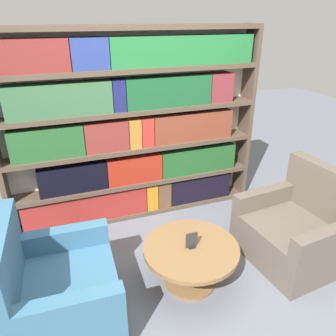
{
  "coord_description": "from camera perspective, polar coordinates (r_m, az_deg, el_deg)",
  "views": [
    {
      "loc": [
        -0.84,
        -1.86,
        2.19
      ],
      "look_at": [
        0.12,
        0.75,
        0.89
      ],
      "focal_mm": 35.0,
      "sensor_mm": 36.0,
      "label": 1
    }
  ],
  "objects": [
    {
      "name": "ground_plane",
      "position": [
        3.0,
        3.03,
        -21.92
      ],
      "size": [
        14.0,
        14.0,
        0.0
      ],
      "primitive_type": "plane",
      "color": "slate"
    },
    {
      "name": "table_sign",
      "position": [
        2.85,
        4.11,
        -12.59
      ],
      "size": [
        0.1,
        0.06,
        0.14
      ],
      "color": "black",
      "rests_on": "coffee_table"
    },
    {
      "name": "armchair_left",
      "position": [
        2.78,
        -18.98,
        -19.66
      ],
      "size": [
        0.86,
        0.93,
        0.9
      ],
      "rotation": [
        0.0,
        0.0,
        1.53
      ],
      "color": "#386684",
      "rests_on": "ground_plane"
    },
    {
      "name": "bookshelf",
      "position": [
        3.65,
        -5.97,
        6.52
      ],
      "size": [
        2.84,
        0.3,
        2.11
      ],
      "color": "silver",
      "rests_on": "ground_plane"
    },
    {
      "name": "coffee_table",
      "position": [
        2.96,
        4.0,
        -15.22
      ],
      "size": [
        0.83,
        0.83,
        0.4
      ],
      "color": "brown",
      "rests_on": "ground_plane"
    },
    {
      "name": "armchair_right",
      "position": [
        3.48,
        21.56,
        -10.02
      ],
      "size": [
        0.91,
        0.97,
        0.9
      ],
      "rotation": [
        0.0,
        0.0,
        -1.48
      ],
      "color": "brown",
      "rests_on": "ground_plane"
    }
  ]
}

